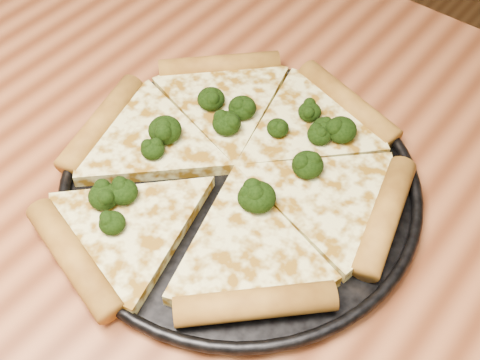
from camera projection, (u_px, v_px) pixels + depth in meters
The scene contains 4 objects.
dining_table at pixel (187, 303), 0.62m from camera, with size 1.20×0.90×0.75m.
pizza_pan at pixel (240, 186), 0.59m from camera, with size 0.33×0.33×0.02m.
pizza at pixel (231, 169), 0.59m from camera, with size 0.33×0.36×0.03m.
broccoli_florets at pixel (234, 150), 0.59m from camera, with size 0.16×0.24×0.02m.
Camera 1 is at (0.23, -0.21, 1.22)m, focal length 47.80 mm.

